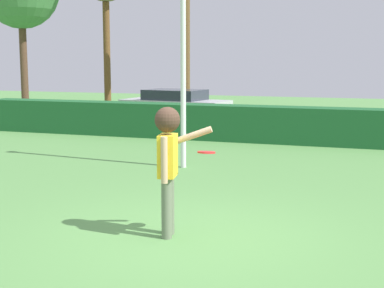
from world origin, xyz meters
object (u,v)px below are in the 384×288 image
lamppost (183,33)px  parked_car_silver (175,104)px  person (168,154)px  frisbee (206,152)px

lamppost → parked_car_silver: (-3.64, 8.95, -2.31)m
person → parked_car_silver: bearing=110.7°
person → parked_car_silver: person is taller
frisbee → parked_car_silver: size_ratio=0.06×
person → parked_car_silver: size_ratio=0.41×
person → frisbee: bearing=24.0°
frisbee → parked_car_silver: 14.73m
lamppost → person: bearing=-72.1°
frisbee → lamppost: (-2.04, 4.63, 1.83)m
person → lamppost: 5.41m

